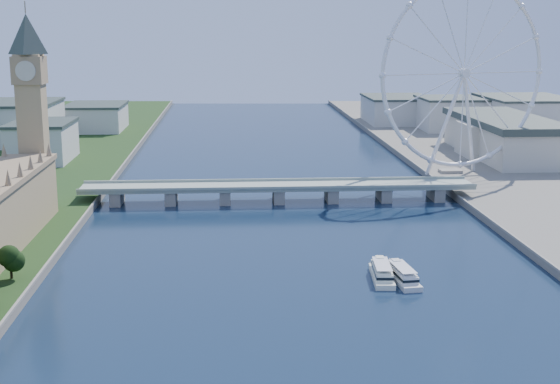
{
  "coord_description": "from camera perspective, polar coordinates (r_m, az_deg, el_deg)",
  "views": [
    {
      "loc": [
        -26.87,
        -128.15,
        96.51
      ],
      "look_at": [
        -4.94,
        210.0,
        24.52
      ],
      "focal_mm": 50.0,
      "sensor_mm": 36.0,
      "label": 1
    }
  ],
  "objects": [
    {
      "name": "city_skyline",
      "position": [
        695.96,
        1.77,
        5.43
      ],
      "size": [
        505.0,
        280.0,
        32.0
      ],
      "color": "beige",
      "rests_on": "ground"
    },
    {
      "name": "london_eye",
      "position": [
        505.88,
        13.32,
        8.39
      ],
      "size": [
        113.6,
        39.12,
        124.3
      ],
      "color": "silver",
      "rests_on": "ground"
    },
    {
      "name": "tour_boat_near",
      "position": [
        308.54,
        7.45,
        -6.34
      ],
      "size": [
        10.27,
        31.24,
        6.8
      ],
      "primitive_type": null,
      "rotation": [
        0.0,
        0.0,
        -0.08
      ],
      "color": "white",
      "rests_on": "ground"
    },
    {
      "name": "westminster_bridge",
      "position": [
        438.31,
        -0.12,
        0.16
      ],
      "size": [
        220.0,
        22.0,
        9.5
      ],
      "color": "gray",
      "rests_on": "ground"
    },
    {
      "name": "county_hall",
      "position": [
        601.33,
        15.97,
        2.29
      ],
      "size": [
        54.0,
        144.0,
        35.0
      ],
      "primitive_type": null,
      "color": "beige",
      "rests_on": "ground"
    },
    {
      "name": "tour_boat_far",
      "position": [
        306.85,
        8.93,
        -6.49
      ],
      "size": [
        10.69,
        30.51,
        6.6
      ],
      "primitive_type": null,
      "rotation": [
        0.0,
        0.0,
        0.1
      ],
      "color": "silver",
      "rests_on": "ground"
    },
    {
      "name": "big_ben",
      "position": [
        419.62,
        -17.8,
        7.34
      ],
      "size": [
        20.02,
        20.02,
        110.0
      ],
      "color": "tan",
      "rests_on": "ground"
    }
  ]
}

